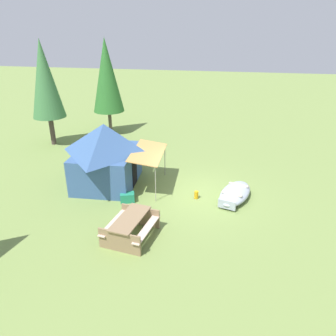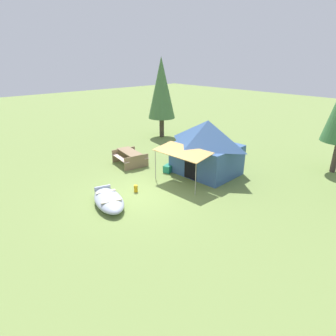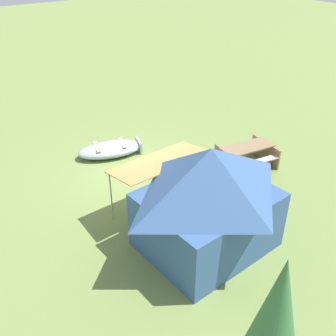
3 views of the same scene
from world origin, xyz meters
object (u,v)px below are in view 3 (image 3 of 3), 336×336
at_px(canvas_cabin_tent, 208,198).
at_px(beached_rowboat, 111,149).
at_px(cooler_box, 212,195).
at_px(picnic_table, 247,154).
at_px(fuel_can, 141,167).

bearing_deg(canvas_cabin_tent, beached_rowboat, -93.64).
relative_size(canvas_cabin_tent, cooler_box, 7.09).
bearing_deg(cooler_box, beached_rowboat, -76.11).
height_order(canvas_cabin_tent, picnic_table, canvas_cabin_tent).
distance_m(canvas_cabin_tent, fuel_can, 4.30).
xyz_separation_m(beached_rowboat, canvas_cabin_tent, (0.36, 5.61, 1.20)).
height_order(cooler_box, fuel_can, cooler_box).
relative_size(cooler_box, fuel_can, 1.76).
relative_size(beached_rowboat, canvas_cabin_tent, 0.63).
xyz_separation_m(beached_rowboat, fuel_can, (-0.27, 1.56, -0.08)).
relative_size(picnic_table, fuel_can, 6.30).
bearing_deg(picnic_table, fuel_can, -31.12).
bearing_deg(beached_rowboat, canvas_cabin_tent, 86.36).
height_order(canvas_cabin_tent, cooler_box, canvas_cabin_tent).
relative_size(beached_rowboat, fuel_can, 7.89).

